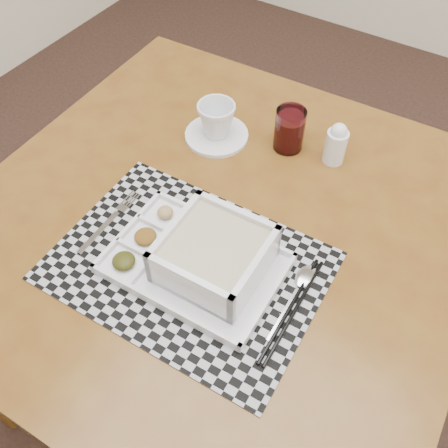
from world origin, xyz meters
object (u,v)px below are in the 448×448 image
(cup, at_px, (216,120))
(juice_glass, at_px, (289,131))
(dining_table, at_px, (219,241))
(serving_tray, at_px, (208,258))
(creamer_bottle, at_px, (336,144))

(cup, height_order, juice_glass, juice_glass)
(dining_table, distance_m, cup, 0.28)
(dining_table, distance_m, juice_glass, 0.30)
(serving_tray, relative_size, creamer_bottle, 3.19)
(juice_glass, bearing_deg, dining_table, -93.87)
(dining_table, xyz_separation_m, juice_glass, (0.02, 0.27, 0.13))
(dining_table, distance_m, creamer_bottle, 0.34)
(serving_tray, height_order, juice_glass, juice_glass)
(cup, distance_m, creamer_bottle, 0.27)
(serving_tray, xyz_separation_m, cup, (-0.19, 0.32, 0.01))
(juice_glass, relative_size, creamer_bottle, 0.99)
(dining_table, bearing_deg, creamer_bottle, 66.10)
(creamer_bottle, bearing_deg, cup, -164.36)
(cup, bearing_deg, serving_tray, -82.03)
(dining_table, relative_size, creamer_bottle, 10.23)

